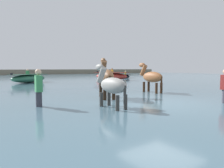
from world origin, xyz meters
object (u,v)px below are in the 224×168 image
(horse_lead_bay, at_px, (106,78))
(boat_mid_outer, at_px, (29,78))
(horse_trailing_chestnut, at_px, (151,78))
(boat_far_offshore, at_px, (111,76))
(horse_flank_grey, at_px, (112,87))
(person_onlooker_left, at_px, (39,92))
(boat_far_inshore, at_px, (126,76))

(horse_lead_bay, relative_size, boat_mid_outer, 0.58)
(horse_trailing_chestnut, relative_size, boat_far_offshore, 0.46)
(horse_trailing_chestnut, bearing_deg, horse_flank_grey, -150.52)
(horse_flank_grey, height_order, person_onlooker_left, horse_flank_grey)
(horse_lead_bay, distance_m, boat_mid_outer, 12.16)
(horse_lead_bay, distance_m, horse_flank_grey, 2.26)
(boat_far_offshore, relative_size, person_onlooker_left, 2.60)
(horse_lead_bay, xyz_separation_m, boat_mid_outer, (-0.37, 12.14, -0.50))
(horse_trailing_chestnut, xyz_separation_m, boat_far_inshore, (9.51, 14.08, -0.52))
(horse_flank_grey, bearing_deg, person_onlooker_left, 140.58)
(boat_far_inshore, xyz_separation_m, boat_far_offshore, (-4.42, -2.92, 0.17))
(horse_lead_bay, distance_m, boat_far_offshore, 14.13)
(horse_lead_bay, relative_size, horse_flank_grey, 1.19)
(boat_far_inshore, bearing_deg, boat_far_offshore, -146.54)
(horse_flank_grey, distance_m, boat_mid_outer, 14.14)
(boat_far_inshore, bearing_deg, boat_mid_outer, -169.85)
(boat_mid_outer, relative_size, boat_far_offshore, 0.86)
(horse_lead_bay, xyz_separation_m, horse_trailing_chestnut, (3.06, 0.38, -0.10))
(horse_lead_bay, height_order, boat_mid_outer, horse_lead_bay)
(boat_far_offshore, bearing_deg, horse_lead_bay, -125.24)
(boat_far_inshore, height_order, boat_mid_outer, boat_mid_outer)
(horse_lead_bay, height_order, boat_far_offshore, horse_lead_bay)
(horse_lead_bay, bearing_deg, horse_flank_grey, -118.97)
(horse_flank_grey, distance_m, boat_far_offshore, 16.37)
(boat_far_inshore, height_order, boat_far_offshore, boat_far_offshore)
(horse_trailing_chestnut, relative_size, horse_flank_grey, 1.09)
(horse_trailing_chestnut, height_order, boat_far_inshore, horse_trailing_chestnut)
(boat_mid_outer, distance_m, boat_far_offshore, 8.54)
(boat_far_inshore, xyz_separation_m, boat_mid_outer, (-12.93, -2.32, 0.13))
(horse_trailing_chestnut, bearing_deg, boat_far_offshore, 65.49)
(person_onlooker_left, bearing_deg, boat_mid_outer, 78.37)
(boat_mid_outer, relative_size, person_onlooker_left, 2.25)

